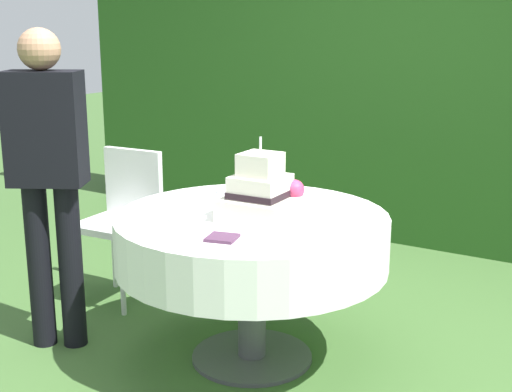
% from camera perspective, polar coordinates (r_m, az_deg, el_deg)
% --- Properties ---
extents(ground_plane, '(20.00, 20.00, 0.00)m').
position_cam_1_polar(ground_plane, '(3.58, -0.33, -13.02)').
color(ground_plane, '#3D602D').
extents(foliage_hedge, '(5.94, 0.60, 2.68)m').
position_cam_1_polar(foliage_hedge, '(5.41, 13.65, 10.65)').
color(foliage_hedge, '#28561E').
rests_on(foliage_hedge, ground_plane).
extents(cake_table, '(1.30, 1.30, 0.74)m').
position_cam_1_polar(cake_table, '(3.34, -0.34, -3.68)').
color(cake_table, '#4C4C51').
rests_on(cake_table, ground_plane).
extents(wedding_cake, '(0.33, 0.33, 0.38)m').
position_cam_1_polar(wedding_cake, '(3.21, 0.47, 0.11)').
color(wedding_cake, silver).
rests_on(wedding_cake, cake_table).
extents(serving_plate_near, '(0.11, 0.11, 0.01)m').
position_cam_1_polar(serving_plate_near, '(3.74, -2.46, 0.42)').
color(serving_plate_near, white).
rests_on(serving_plate_near, cake_table).
extents(serving_plate_far, '(0.12, 0.12, 0.01)m').
position_cam_1_polar(serving_plate_far, '(3.22, -6.03, -1.90)').
color(serving_plate_far, white).
rests_on(serving_plate_far, cake_table).
extents(serving_plate_left, '(0.12, 0.12, 0.01)m').
position_cam_1_polar(serving_plate_left, '(3.61, 1.09, -0.09)').
color(serving_plate_left, white).
rests_on(serving_plate_left, cake_table).
extents(napkin_stack, '(0.15, 0.15, 0.01)m').
position_cam_1_polar(napkin_stack, '(2.94, -2.76, -3.41)').
color(napkin_stack, '#4C2D47').
rests_on(napkin_stack, cake_table).
extents(garden_chair, '(0.42, 0.42, 0.89)m').
position_cam_1_polar(garden_chair, '(4.22, -10.66, -1.13)').
color(garden_chair, white).
rests_on(garden_chair, ground_plane).
extents(standing_person, '(0.41, 0.35, 1.60)m').
position_cam_1_polar(standing_person, '(3.57, -16.55, 2.16)').
color(standing_person, black).
rests_on(standing_person, ground_plane).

